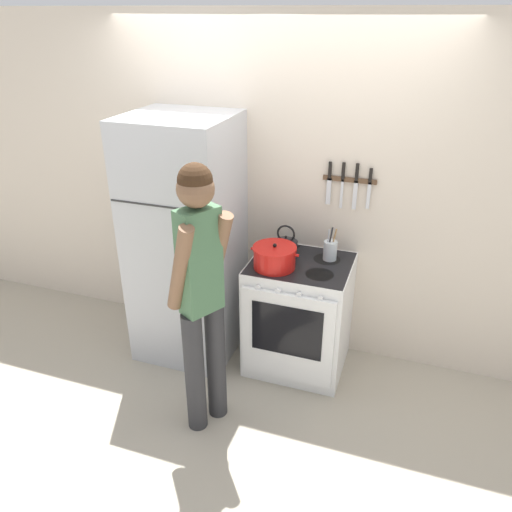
{
  "coord_description": "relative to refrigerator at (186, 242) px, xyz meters",
  "views": [
    {
      "loc": [
        1.04,
        -3.43,
        2.53
      ],
      "look_at": [
        0.01,
        -0.46,
        0.97
      ],
      "focal_mm": 35.0,
      "sensor_mm": 36.0,
      "label": 1
    }
  ],
  "objects": [
    {
      "name": "ground_plane",
      "position": [
        0.59,
        0.36,
        -0.95
      ],
      "size": [
        14.0,
        14.0,
        0.0
      ],
      "primitive_type": "plane",
      "color": "#B2A893"
    },
    {
      "name": "stove_range",
      "position": [
        0.89,
        0.02,
        -0.49
      ],
      "size": [
        0.73,
        0.65,
        0.89
      ],
      "color": "white",
      "rests_on": "ground_plane"
    },
    {
      "name": "dutch_oven_pot",
      "position": [
        0.72,
        -0.07,
        0.02
      ],
      "size": [
        0.35,
        0.31,
        0.18
      ],
      "color": "red",
      "rests_on": "stove_range"
    },
    {
      "name": "tea_kettle",
      "position": [
        0.74,
        0.17,
        0.01
      ],
      "size": [
        0.22,
        0.18,
        0.23
      ],
      "color": "black",
      "rests_on": "stove_range"
    },
    {
      "name": "utensil_jar",
      "position": [
        1.07,
        0.18,
        0.02
      ],
      "size": [
        0.1,
        0.1,
        0.25
      ],
      "color": "silver",
      "rests_on": "stove_range"
    },
    {
      "name": "person",
      "position": [
        0.47,
        -0.74,
        0.08
      ],
      "size": [
        0.4,
        0.44,
        1.8
      ],
      "rotation": [
        0.0,
        0.0,
        1.08
      ],
      "color": "#2D2D30",
      "rests_on": "ground_plane"
    },
    {
      "name": "refrigerator",
      "position": [
        0.0,
        0.0,
        0.0
      ],
      "size": [
        0.74,
        0.74,
        1.89
      ],
      "color": "#B7BABF",
      "rests_on": "ground_plane"
    },
    {
      "name": "wall_back",
      "position": [
        0.59,
        0.39,
        0.33
      ],
      "size": [
        10.0,
        0.06,
        2.55
      ],
      "color": "beige",
      "rests_on": "ground_plane"
    },
    {
      "name": "wall_knife_strip",
      "position": [
        1.14,
        0.34,
        0.51
      ],
      "size": [
        0.38,
        0.03,
        0.34
      ],
      "color": "brown"
    }
  ]
}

